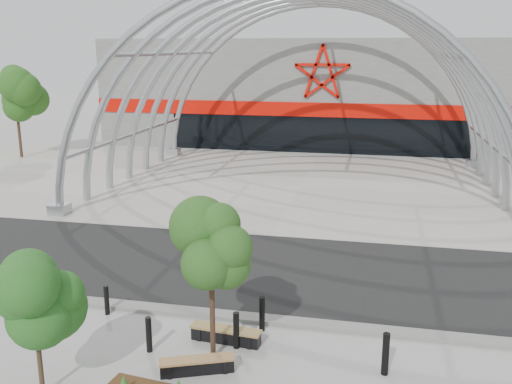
{
  "coord_description": "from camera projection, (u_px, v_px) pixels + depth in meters",
  "views": [
    {
      "loc": [
        3.96,
        -14.45,
        7.42
      ],
      "look_at": [
        0.0,
        4.0,
        2.6
      ],
      "focal_mm": 40.0,
      "sensor_mm": 36.0,
      "label": 1
    }
  ],
  "objects": [
    {
      "name": "ground",
      "position": [
        227.0,
        313.0,
        16.33
      ],
      "size": [
        140.0,
        140.0,
        0.0
      ],
      "primitive_type": "plane",
      "color": "#999994",
      "rests_on": "ground"
    },
    {
      "name": "arena_building",
      "position": [
        331.0,
        89.0,
        47.03
      ],
      "size": [
        34.0,
        15.24,
        8.0
      ],
      "color": "slate",
      "rests_on": "ground"
    },
    {
      "name": "bench_0",
      "position": [
        197.0,
        366.0,
        13.33
      ],
      "size": [
        1.77,
        1.02,
        0.37
      ],
      "color": "black",
      "rests_on": "ground"
    },
    {
      "name": "bollard_4",
      "position": [
        386.0,
        354.0,
        13.18
      ],
      "size": [
        0.17,
        0.17,
        1.04
      ],
      "primitive_type": "cylinder",
      "color": "black",
      "rests_on": "ground"
    },
    {
      "name": "bg_tree_0",
      "position": [
        15.0,
        89.0,
        38.19
      ],
      "size": [
        3.0,
        3.0,
        6.45
      ],
      "color": "#2F1F14",
      "rests_on": "ground"
    },
    {
      "name": "kerb",
      "position": [
        224.0,
        315.0,
        16.08
      ],
      "size": [
        60.0,
        0.5,
        0.12
      ],
      "primitive_type": "cube",
      "color": "slate",
      "rests_on": "ground"
    },
    {
      "name": "street_tree_1",
      "position": [
        211.0,
        253.0,
        13.32
      ],
      "size": [
        1.61,
        1.61,
        3.81
      ],
      "color": "black",
      "rests_on": "ground"
    },
    {
      "name": "bollard_1",
      "position": [
        149.0,
        334.0,
        14.19
      ],
      "size": [
        0.15,
        0.15,
        0.94
      ],
      "primitive_type": "cylinder",
      "color": "black",
      "rests_on": "ground"
    },
    {
      "name": "street_tree_0",
      "position": [
        32.0,
        290.0,
        11.92
      ],
      "size": [
        1.51,
        1.51,
        3.44
      ],
      "color": "black",
      "rests_on": "ground"
    },
    {
      "name": "bench_1",
      "position": [
        226.0,
        335.0,
        14.72
      ],
      "size": [
        1.89,
        0.58,
        0.39
      ],
      "color": "black",
      "rests_on": "ground"
    },
    {
      "name": "vault_canopy",
      "position": [
        300.0,
        187.0,
        31.01
      ],
      "size": [
        20.8,
        15.8,
        20.36
      ],
      "color": "#A0A6AA",
      "rests_on": "ground"
    },
    {
      "name": "bollard_2",
      "position": [
        236.0,
        330.0,
        14.35
      ],
      "size": [
        0.16,
        0.16,
        0.97
      ],
      "primitive_type": "cylinder",
      "color": "black",
      "rests_on": "ground"
    },
    {
      "name": "bollard_3",
      "position": [
        262.0,
        314.0,
        15.25
      ],
      "size": [
        0.15,
        0.15,
        0.96
      ],
      "primitive_type": "cylinder",
      "color": "black",
      "rests_on": "ground"
    },
    {
      "name": "forecourt",
      "position": [
        300.0,
        187.0,
        31.01
      ],
      "size": [
        60.0,
        17.0,
        0.04
      ],
      "primitive_type": "cube",
      "color": "#AAA498",
      "rests_on": "ground"
    },
    {
      "name": "road",
      "position": [
        253.0,
        268.0,
        19.64
      ],
      "size": [
        140.0,
        7.0,
        0.02
      ],
      "primitive_type": "cube",
      "color": "black",
      "rests_on": "ground"
    },
    {
      "name": "bollard_0",
      "position": [
        107.0,
        300.0,
        16.18
      ],
      "size": [
        0.14,
        0.14,
        0.87
      ],
      "primitive_type": "cylinder",
      "color": "black",
      "rests_on": "ground"
    }
  ]
}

